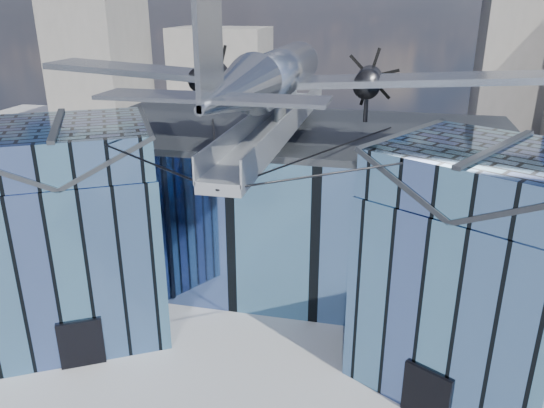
# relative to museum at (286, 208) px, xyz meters

# --- Properties ---
(ground_plane) EXTENTS (120.00, 120.00, 0.00)m
(ground_plane) POSITION_rel_museum_xyz_m (-0.00, -5.82, -5.54)
(ground_plane) COLOR gray
(museum) EXTENTS (32.88, 24.50, 17.60)m
(museum) POSITION_rel_museum_xyz_m (0.00, 0.00, 0.00)
(museum) COLOR #4E739F
(museum) RESTS_ON ground
(bg_towers) EXTENTS (77.00, 24.50, 26.00)m
(bg_towers) POSITION_rel_museum_xyz_m (1.45, 44.67, 4.47)
(bg_towers) COLOR slate
(bg_towers) RESTS_ON ground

